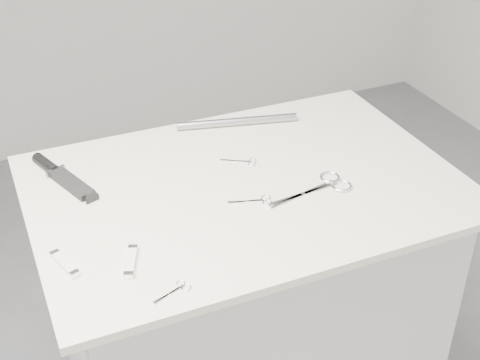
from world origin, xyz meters
name	(u,v)px	position (x,y,z in m)	size (l,w,h in m)	color
plinth	(245,328)	(0.00, 0.00, 0.45)	(0.90, 0.60, 0.90)	#B7B7B5
display_board	(246,187)	(0.00, 0.00, 0.91)	(1.00, 0.70, 0.02)	beige
large_shears	(324,186)	(0.16, -0.09, 0.92)	(0.22, 0.09, 0.01)	white
embroidery_scissors_a	(257,201)	(-0.01, -0.08, 0.92)	(0.10, 0.05, 0.00)	white
embroidery_scissors_b	(244,162)	(0.04, 0.09, 0.92)	(0.09, 0.06, 0.00)	white
tiny_scissors	(176,290)	(-0.27, -0.29, 0.92)	(0.08, 0.05, 0.00)	white
sheathed_knife	(60,175)	(-0.40, 0.20, 0.93)	(0.11, 0.24, 0.03)	black
pocket_knife_a	(64,264)	(-0.45, -0.13, 0.93)	(0.05, 0.09, 0.01)	beige
pocket_knife_b	(131,261)	(-0.33, -0.18, 0.93)	(0.05, 0.10, 0.01)	beige
metal_rail	(237,122)	(0.10, 0.28, 0.93)	(0.02, 0.02, 0.33)	gray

